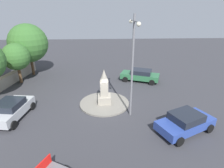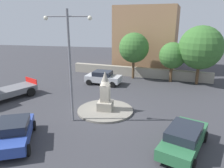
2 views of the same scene
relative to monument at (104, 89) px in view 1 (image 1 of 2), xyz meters
The scene contains 9 objects.
ground_plane 1.44m from the monument, ahead, with size 80.00×80.00×0.00m, color #38383D.
traffic_island 1.37m from the monument, ahead, with size 4.44×4.44×0.14m, color gray.
monument is the anchor object (origin of this frame).
streetlamp 4.26m from the monument, 46.82° to the left, with size 3.22×0.28×7.68m.
car_green_passing 6.99m from the monument, 141.25° to the left, with size 3.27×4.76×1.43m.
car_blue_waiting 6.99m from the monument, 52.46° to the left, with size 3.32×4.47×1.44m.
car_silver_parked_right 7.53m from the monument, 75.63° to the right, with size 4.13×2.50×1.49m.
tree_mid_cluster 12.87m from the monument, 132.72° to the right, with size 4.71×4.71×6.47m.
tree_far_corner 11.37m from the monument, 120.45° to the right, with size 3.01×3.01×4.61m.
Camera 1 is at (14.12, -0.11, 7.83)m, focal length 28.26 mm.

